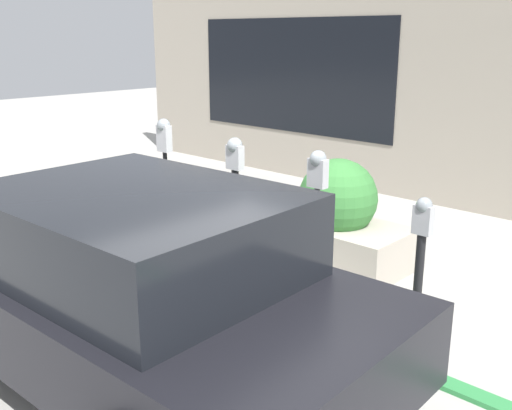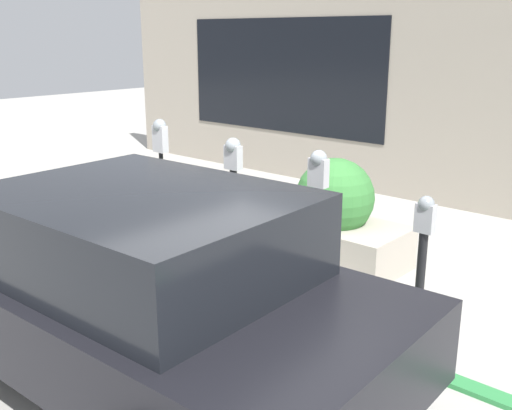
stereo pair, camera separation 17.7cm
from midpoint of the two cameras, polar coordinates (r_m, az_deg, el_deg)
ground_plane at (r=6.00m, az=0.18°, el=-8.96°), size 40.00×40.00×0.00m
curb_strip at (r=5.94m, az=-0.36°, el=-9.03°), size 14.22×0.16×0.04m
building_facade at (r=9.27m, az=19.75°, el=9.65°), size 14.22×0.17×3.29m
parking_meter_nearest at (r=5.12m, az=16.36°, el=-4.28°), size 0.16×0.13×1.28m
parking_meter_second at (r=5.49m, az=6.77°, el=1.38°), size 0.18×0.15×1.53m
parking_meter_middle at (r=6.28m, az=-1.19°, el=2.00°), size 0.19×0.16×1.51m
parking_meter_fourth at (r=6.99m, az=-7.97°, el=5.01°), size 0.18×0.15×1.61m
planter_box at (r=6.82m, az=8.46°, el=-1.50°), size 1.63×0.89×1.21m
parked_car_front at (r=4.49m, az=-10.76°, el=-7.21°), size 4.26×2.07×1.50m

